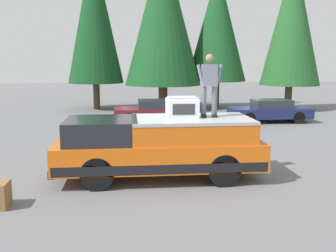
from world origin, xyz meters
TOP-DOWN VIEW (x-y plane):
  - ground_plane at (0.00, 0.00)m, footprint 90.00×90.00m
  - pickup_truck at (-0.35, 0.49)m, footprint 2.01×5.54m
  - compressor_unit at (-0.28, -0.14)m, footprint 0.65×0.84m
  - person_on_truck_bed at (-0.27, -0.88)m, footprint 0.29×0.72m
  - parked_car_navy at (8.94, -5.99)m, footprint 1.64×4.10m
  - parked_car_maroon at (9.43, -0.09)m, footprint 1.64×4.10m
  - conifer_far_left at (13.89, -9.00)m, footprint 3.75×3.75m
  - conifer_left at (15.31, -4.56)m, footprint 3.87×3.87m
  - conifer_center_left at (14.74, -0.97)m, footprint 4.80×4.80m
  - conifer_center_right at (15.37, 3.30)m, footprint 3.51×3.51m

SIDE VIEW (x-z plane):
  - ground_plane at x=0.00m, z-range 0.00..0.00m
  - parked_car_navy at x=8.94m, z-range 0.00..1.16m
  - parked_car_maroon at x=9.43m, z-range 0.00..1.16m
  - pickup_truck at x=-0.35m, z-range 0.05..1.70m
  - compressor_unit at x=-0.28m, z-range 1.65..2.21m
  - person_on_truck_bed at x=-0.27m, z-range 1.71..3.40m
  - conifer_left at x=15.31m, z-range 0.88..9.85m
  - conifer_far_left at x=13.89m, z-range 0.78..10.43m
  - conifer_center_right at x=15.37m, z-range 0.84..11.13m
  - conifer_center_left at x=14.74m, z-range 0.78..11.30m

